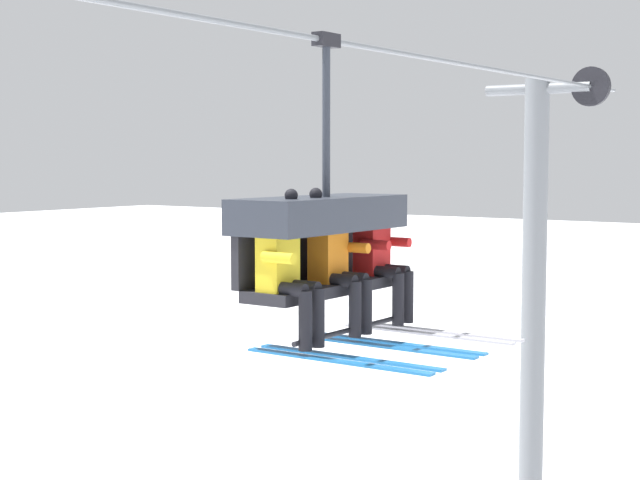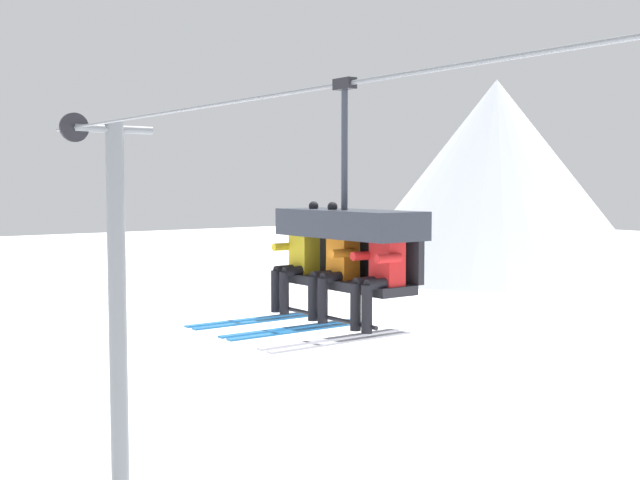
{
  "view_description": "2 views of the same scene",
  "coord_description": "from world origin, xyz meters",
  "px_view_note": "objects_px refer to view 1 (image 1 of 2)",
  "views": [
    {
      "loc": [
        -5.94,
        -5.66,
        6.91
      ],
      "look_at": [
        1.15,
        -0.71,
        6.19
      ],
      "focal_mm": 55.0,
      "sensor_mm": 36.0,
      "label": 1
    },
    {
      "loc": [
        7.96,
        -6.19,
        6.87
      ],
      "look_at": [
        0.88,
        -0.95,
        6.24
      ],
      "focal_mm": 45.0,
      "sensor_mm": 36.0,
      "label": 2
    }
  ],
  "objects_px": {
    "skier_yellow": "(290,270)",
    "skier_orange": "(339,262)",
    "skier_red": "(383,258)",
    "chairlift_chair": "(319,229)",
    "lift_tower_far": "(534,336)"
  },
  "relations": [
    {
      "from": "chairlift_chair",
      "to": "skier_red",
      "type": "relative_size",
      "value": 1.51
    },
    {
      "from": "chairlift_chair",
      "to": "skier_yellow",
      "type": "xyz_separation_m",
      "value": [
        -0.72,
        -0.21,
        -0.28
      ]
    },
    {
      "from": "skier_orange",
      "to": "skier_red",
      "type": "bearing_deg",
      "value": -0.53
    },
    {
      "from": "skier_orange",
      "to": "skier_red",
      "type": "xyz_separation_m",
      "value": [
        0.73,
        -0.01,
        -0.02
      ]
    },
    {
      "from": "skier_red",
      "to": "lift_tower_far",
      "type": "bearing_deg",
      "value": 8.96
    },
    {
      "from": "chairlift_chair",
      "to": "lift_tower_far",
      "type": "bearing_deg",
      "value": 6.11
    },
    {
      "from": "skier_yellow",
      "to": "skier_orange",
      "type": "height_order",
      "value": "same"
    },
    {
      "from": "skier_red",
      "to": "chairlift_chair",
      "type": "bearing_deg",
      "value": 163.13
    },
    {
      "from": "lift_tower_far",
      "to": "chairlift_chair",
      "type": "xyz_separation_m",
      "value": [
        -6.62,
        -0.71,
        2.02
      ]
    },
    {
      "from": "skier_red",
      "to": "skier_yellow",
      "type": "bearing_deg",
      "value": 179.73
    },
    {
      "from": "skier_yellow",
      "to": "skier_red",
      "type": "height_order",
      "value": "skier_yellow"
    },
    {
      "from": "lift_tower_far",
      "to": "chairlift_chair",
      "type": "height_order",
      "value": "lift_tower_far"
    },
    {
      "from": "lift_tower_far",
      "to": "skier_orange",
      "type": "distance_m",
      "value": 6.91
    },
    {
      "from": "chairlift_chair",
      "to": "skier_yellow",
      "type": "distance_m",
      "value": 0.81
    },
    {
      "from": "skier_yellow",
      "to": "lift_tower_far",
      "type": "bearing_deg",
      "value": 7.16
    }
  ]
}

